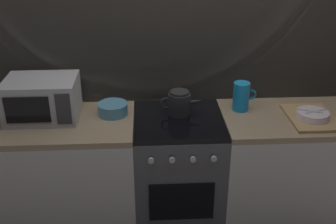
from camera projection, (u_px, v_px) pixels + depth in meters
ground_plane at (177, 224)px, 3.14m from camera, size 8.00×8.00×0.00m
back_wall at (176, 60)px, 2.91m from camera, size 3.60×0.05×2.40m
counter_left at (50, 179)px, 2.90m from camera, size 1.20×0.60×0.90m
stove_unit at (178, 175)px, 2.95m from camera, size 0.60×0.63×0.90m
counter_right at (302, 171)px, 2.99m from camera, size 1.20×0.60×0.90m
microwave at (42, 99)px, 2.71m from camera, size 0.46×0.35×0.27m
kettle at (180, 103)px, 2.78m from camera, size 0.28×0.15×0.17m
mixing_bowl at (113, 109)px, 2.79m from camera, size 0.20×0.20×0.08m
pitcher at (241, 96)px, 2.83m from camera, size 0.16×0.11×0.20m
dish_pile at (312, 116)px, 2.73m from camera, size 0.30×0.40×0.07m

